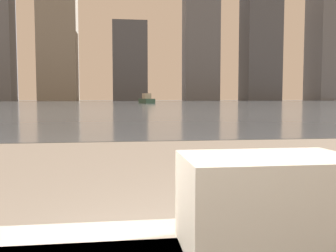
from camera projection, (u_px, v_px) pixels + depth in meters
The scene contains 7 objects.
towel_stack at pixel (267, 203), 0.63m from camera, with size 0.29×0.18×0.16m.
harbor_water at pixel (120, 103), 61.16m from camera, with size 180.00×110.00×0.01m.
harbor_boat_3 at pixel (147, 100), 55.12m from camera, with size 2.23×4.20×1.50m.
skyline_tower_1 at pixel (58, 24), 112.39m from camera, with size 11.26×9.60×46.03m.
skyline_tower_2 at pixel (130, 62), 116.07m from camera, with size 10.39×10.67×23.92m.
skyline_tower_3 at pixel (201, 25), 118.17m from camera, with size 10.91×7.38×48.07m.
skyline_tower_4 at pixel (260, 44), 121.22m from camera, with size 11.13×10.22×36.41m.
Camera 1 is at (-0.39, 0.23, 0.79)m, focal length 40.00 mm.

